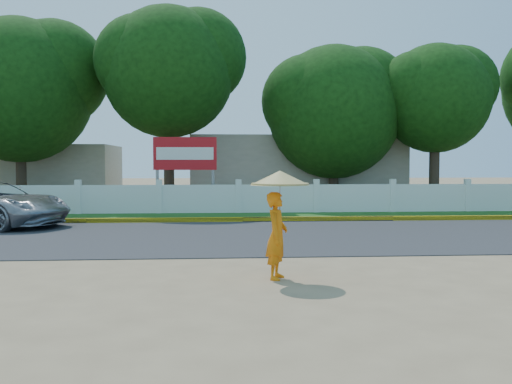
% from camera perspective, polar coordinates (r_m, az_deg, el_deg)
% --- Properties ---
extents(ground, '(120.00, 120.00, 0.00)m').
position_cam_1_polar(ground, '(10.70, 0.79, -7.53)').
color(ground, '#9E8460').
rests_on(ground, ground).
extents(road, '(60.00, 7.00, 0.02)m').
position_cam_1_polar(road, '(15.13, -0.69, -4.39)').
color(road, '#38383A').
rests_on(road, ground).
extents(grass_verge, '(60.00, 3.50, 0.03)m').
position_cam_1_polar(grass_verge, '(20.34, -1.59, -2.48)').
color(grass_verge, '#2D601E').
rests_on(grass_verge, ground).
extents(curb, '(40.00, 0.18, 0.16)m').
position_cam_1_polar(curb, '(18.65, -1.35, -2.77)').
color(curb, yellow).
rests_on(curb, ground).
extents(fence, '(40.00, 0.10, 1.10)m').
position_cam_1_polar(fence, '(21.74, -1.76, -0.71)').
color(fence, silver).
rests_on(fence, ground).
extents(building_near, '(10.00, 6.00, 3.20)m').
position_cam_1_polar(building_near, '(28.75, 3.65, 2.28)').
color(building_near, '#B7AD99').
rests_on(building_near, ground).
extents(building_far, '(8.00, 5.00, 2.80)m').
position_cam_1_polar(building_far, '(30.85, -21.31, 1.76)').
color(building_far, '#B7AD99').
rests_on(building_far, ground).
extents(monk_with_parasol, '(1.00, 1.00, 1.82)m').
position_cam_1_polar(monk_with_parasol, '(9.51, 2.24, -1.66)').
color(monk_with_parasol, orange).
rests_on(monk_with_parasol, ground).
extents(billboard, '(2.50, 0.13, 2.95)m').
position_cam_1_polar(billboard, '(22.81, -7.11, 3.44)').
color(billboard, gray).
rests_on(billboard, ground).
extents(tree_row, '(35.48, 7.77, 8.54)m').
position_cam_1_polar(tree_row, '(25.04, -0.09, 9.89)').
color(tree_row, '#473828').
rests_on(tree_row, ground).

